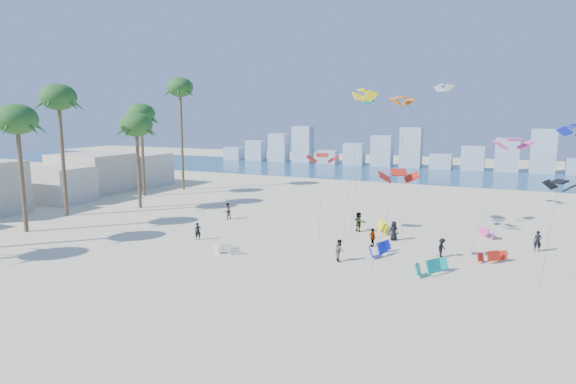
% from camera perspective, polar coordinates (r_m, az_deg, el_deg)
% --- Properties ---
extents(ground, '(220.00, 220.00, 0.00)m').
position_cam_1_polar(ground, '(31.94, -17.46, -11.86)').
color(ground, beige).
rests_on(ground, ground).
extents(ocean, '(220.00, 220.00, 0.00)m').
position_cam_1_polar(ocean, '(96.75, 12.28, 2.31)').
color(ocean, navy).
rests_on(ocean, ground).
extents(kitesurfer_near, '(0.67, 0.67, 1.56)m').
position_cam_1_polar(kitesurfer_near, '(44.49, -10.55, -4.57)').
color(kitesurfer_near, black).
rests_on(kitesurfer_near, ground).
extents(kitesurfer_mid, '(0.99, 1.05, 1.71)m').
position_cam_1_polar(kitesurfer_mid, '(37.78, 6.08, -6.83)').
color(kitesurfer_mid, gray).
rests_on(kitesurfer_mid, ground).
extents(kitesurfers_far, '(30.62, 6.79, 1.92)m').
position_cam_1_polar(kitesurfers_far, '(45.43, 8.62, -4.10)').
color(kitesurfers_far, black).
rests_on(kitesurfers_far, ground).
extents(grounded_kites, '(22.63, 16.33, 1.03)m').
position_cam_1_polar(grounded_kites, '(40.90, 13.46, -6.35)').
color(grounded_kites, silver).
rests_on(grounded_kites, ground).
extents(flying_kites, '(24.32, 27.25, 14.92)m').
position_cam_1_polar(flying_kites, '(44.93, 16.37, 8.10)').
color(flying_kites, red).
rests_on(flying_kites, ground).
extents(palm_row, '(9.19, 44.80, 16.50)m').
position_cam_1_polar(palm_row, '(57.35, -24.05, 8.47)').
color(palm_row, brown).
rests_on(palm_row, ground).
extents(beachfront_buildings, '(11.50, 43.00, 6.00)m').
position_cam_1_polar(beachfront_buildings, '(69.42, -26.87, 1.10)').
color(beachfront_buildings, beige).
rests_on(beachfront_buildings, ground).
extents(distant_skyline, '(85.00, 3.00, 8.40)m').
position_cam_1_polar(distant_skyline, '(106.44, 12.87, 4.57)').
color(distant_skyline, '#9EADBF').
rests_on(distant_skyline, ground).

